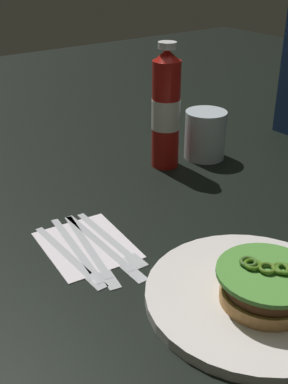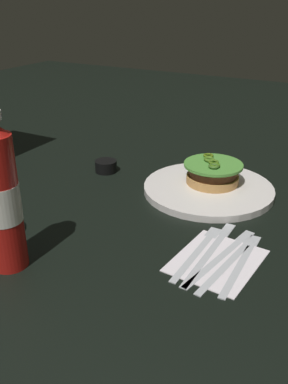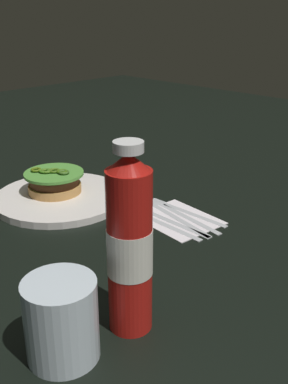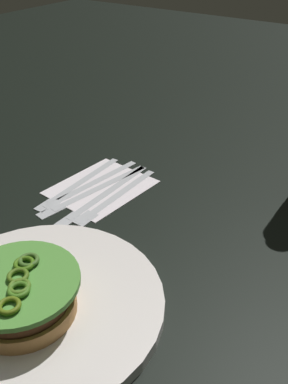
# 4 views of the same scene
# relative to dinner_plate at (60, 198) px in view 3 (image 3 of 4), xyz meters

# --- Properties ---
(ground_plane) EXTENTS (3.00, 3.00, 0.00)m
(ground_plane) POSITION_rel_dinner_plate_xyz_m (-0.16, 0.08, -0.01)
(ground_plane) COLOR black
(dinner_plate) EXTENTS (0.28, 0.28, 0.01)m
(dinner_plate) POSITION_rel_dinner_plate_xyz_m (0.00, 0.00, 0.00)
(dinner_plate) COLOR white
(dinner_plate) RESTS_ON ground_plane
(burger_sandwich) EXTENTS (0.13, 0.13, 0.05)m
(burger_sandwich) POSITION_rel_dinner_plate_xyz_m (0.02, -0.00, 0.03)
(burger_sandwich) COLOR tan
(burger_sandwich) RESTS_ON dinner_plate
(ketchup_bottle) EXTENTS (0.06, 0.06, 0.25)m
(ketchup_bottle) POSITION_rel_dinner_plate_xyz_m (-0.41, 0.18, 0.11)
(ketchup_bottle) COLOR #B51812
(ketchup_bottle) RESTS_ON ground_plane
(water_glass) EXTENTS (0.09, 0.09, 0.10)m
(water_glass) POSITION_rel_dinner_plate_xyz_m (-0.40, 0.28, 0.04)
(water_glass) COLOR silver
(water_glass) RESTS_ON ground_plane
(napkin) EXTENTS (0.16, 0.14, 0.00)m
(napkin) POSITION_rel_dinner_plate_xyz_m (-0.24, -0.11, -0.01)
(napkin) COLOR white
(napkin) RESTS_ON ground_plane
(steak_knife) EXTENTS (0.20, 0.02, 0.00)m
(steak_knife) POSITION_rel_dinner_plate_xyz_m (-0.22, -0.15, -0.00)
(steak_knife) COLOR silver
(steak_knife) RESTS_ON napkin
(spoon_utensil) EXTENTS (0.20, 0.04, 0.00)m
(spoon_utensil) POSITION_rel_dinner_plate_xyz_m (-0.22, -0.13, -0.00)
(spoon_utensil) COLOR silver
(spoon_utensil) RESTS_ON napkin
(butter_knife) EXTENTS (0.21, 0.06, 0.00)m
(butter_knife) POSITION_rel_dinner_plate_xyz_m (-0.22, -0.11, -0.00)
(butter_knife) COLOR silver
(butter_knife) RESTS_ON napkin
(table_knife) EXTENTS (0.22, 0.02, 0.00)m
(table_knife) POSITION_rel_dinner_plate_xyz_m (-0.22, -0.09, -0.00)
(table_knife) COLOR silver
(table_knife) RESTS_ON napkin
(fork_utensil) EXTENTS (0.19, 0.02, 0.00)m
(fork_utensil) POSITION_rel_dinner_plate_xyz_m (-0.22, -0.07, -0.00)
(fork_utensil) COLOR silver
(fork_utensil) RESTS_ON napkin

